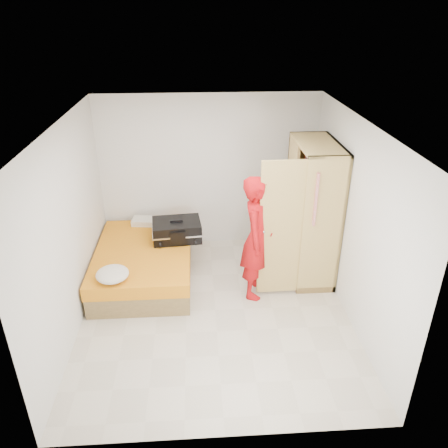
{
  "coord_description": "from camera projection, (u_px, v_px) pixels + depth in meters",
  "views": [
    {
      "loc": [
        -0.2,
        -4.88,
        3.81
      ],
      "look_at": [
        0.17,
        0.67,
        1.0
      ],
      "focal_mm": 35.0,
      "sensor_mm": 36.0,
      "label": 1
    }
  ],
  "objects": [
    {
      "name": "room",
      "position": [
        214.0,
        227.0,
        5.49
      ],
      "size": [
        4.0,
        4.02,
        2.6
      ],
      "color": "beige",
      "rests_on": "ground"
    },
    {
      "name": "person",
      "position": [
        257.0,
        238.0,
        6.06
      ],
      "size": [
        0.63,
        0.77,
        1.81
      ],
      "primitive_type": "imported",
      "rotation": [
        0.0,
        0.0,
        1.24
      ],
      "color": "red",
      "rests_on": "ground"
    },
    {
      "name": "round_cushion",
      "position": [
        112.0,
        274.0,
        5.83
      ],
      "size": [
        0.44,
        0.44,
        0.17
      ],
      "primitive_type": "ellipsoid",
      "color": "white",
      "rests_on": "bed"
    },
    {
      "name": "suitcase",
      "position": [
        177.0,
        230.0,
        6.83
      ],
      "size": [
        0.81,
        0.63,
        0.33
      ],
      "rotation": [
        0.0,
        0.0,
        0.09
      ],
      "color": "black",
      "rests_on": "bed"
    },
    {
      "name": "pillow",
      "position": [
        148.0,
        221.0,
        7.33
      ],
      "size": [
        0.55,
        0.33,
        0.09
      ],
      "primitive_type": "cube",
      "rotation": [
        0.0,
        0.0,
        -0.13
      ],
      "color": "white",
      "rests_on": "bed"
    },
    {
      "name": "bed",
      "position": [
        144.0,
        263.0,
        6.7
      ],
      "size": [
        1.42,
        2.02,
        0.5
      ],
      "color": "olive",
      "rests_on": "ground"
    },
    {
      "name": "wardrobe",
      "position": [
        309.0,
        216.0,
        6.48
      ],
      "size": [
        1.17,
        1.2,
        2.1
      ],
      "color": "tan",
      "rests_on": "ground"
    }
  ]
}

